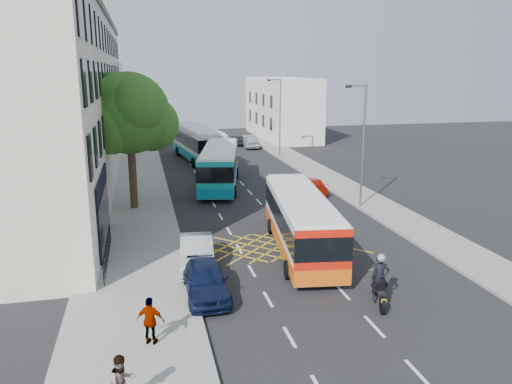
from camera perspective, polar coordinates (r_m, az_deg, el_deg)
ground at (r=21.57m, az=9.81°, el=-11.15°), size 120.00×120.00×0.00m
pavement_left at (r=34.14m, az=-13.69°, el=-1.81°), size 5.00×70.00×0.15m
pavement_right at (r=37.43m, az=11.57°, el=-0.33°), size 3.00×70.00×0.15m
terrace_main at (r=42.93m, az=-21.62°, el=9.81°), size 8.30×45.00×13.50m
terrace_far at (r=73.30m, az=-18.16°, el=9.97°), size 8.00×20.00×10.00m
building_right at (r=68.77m, az=2.90°, el=9.58°), size 6.00×18.00×8.00m
street_tree at (r=33.02m, az=-14.32°, el=8.63°), size 6.30×5.70×8.80m
lamp_near at (r=33.37m, az=12.03°, el=5.90°), size 1.45×0.15×8.00m
lamp_far at (r=52.07m, az=2.66°, el=8.92°), size 1.45×0.15×8.00m
railings at (r=24.74m, az=-16.65°, el=-6.42°), size 0.08×5.60×1.14m
bus_near at (r=25.40m, az=5.14°, el=-3.38°), size 3.84×10.70×2.94m
bus_mid at (r=39.42m, az=-4.18°, el=2.97°), size 4.90×11.43×3.13m
bus_far at (r=51.46m, az=-6.73°, el=5.61°), size 4.29×12.33×3.40m
motorbike at (r=20.40m, az=13.96°, el=-9.81°), size 0.92×2.32×2.12m
parked_car_blue at (r=20.73m, az=-5.79°, el=-9.89°), size 1.73×4.24×1.44m
parked_car_silver at (r=23.63m, az=-6.79°, el=-6.90°), size 1.88×4.44×1.42m
red_hatchback at (r=37.59m, az=6.55°, el=0.70°), size 2.06×4.10×1.14m
distant_car_grey at (r=62.05m, az=-6.35°, el=5.91°), size 2.51×4.59×1.22m
distant_car_silver at (r=59.52m, az=-0.62°, el=5.80°), size 2.13×4.56×1.51m
distant_car_dark at (r=61.74m, az=-2.20°, el=5.92°), size 1.25×3.56×1.17m
pedestrian_near at (r=14.56m, az=-15.04°, el=-20.35°), size 0.99×0.92×1.62m
pedestrian_far at (r=17.33m, az=-11.96°, el=-14.20°), size 1.05×0.73×1.65m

